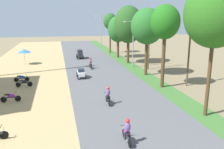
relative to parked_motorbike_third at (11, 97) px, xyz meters
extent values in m
cylinder|color=black|center=(0.80, -7.18, -0.21)|extent=(0.56, 0.06, 0.56)
cylinder|color=#A5A8AD|center=(0.74, -7.18, 0.06)|extent=(0.26, 0.05, 0.68)
cylinder|color=black|center=(0.68, -7.18, 0.43)|extent=(0.04, 0.54, 0.04)
cylinder|color=black|center=(0.59, 0.00, -0.21)|extent=(0.56, 0.06, 0.56)
cylinder|color=black|center=(-0.65, 0.00, -0.21)|extent=(0.56, 0.06, 0.56)
cube|color=#333338|center=(-0.03, 0.00, -0.03)|extent=(1.12, 0.12, 0.12)
ellipsoid|color=#8C1E8C|center=(0.05, 0.00, 0.11)|extent=(0.64, 0.28, 0.32)
cube|color=black|center=(-0.31, 0.00, 0.23)|extent=(0.44, 0.20, 0.10)
cylinder|color=#A5A8AD|center=(0.53, 0.00, 0.06)|extent=(0.26, 0.05, 0.68)
cylinder|color=black|center=(0.47, 0.00, 0.43)|extent=(0.04, 0.54, 0.04)
cylinder|color=black|center=(1.16, 4.82, -0.21)|extent=(0.56, 0.06, 0.56)
cylinder|color=black|center=(-0.08, 4.82, -0.21)|extent=(0.56, 0.06, 0.56)
cube|color=#333338|center=(0.54, 4.82, -0.03)|extent=(1.12, 0.12, 0.12)
ellipsoid|color=black|center=(0.62, 4.82, 0.11)|extent=(0.64, 0.28, 0.32)
cube|color=black|center=(0.26, 4.82, 0.23)|extent=(0.44, 0.20, 0.10)
cylinder|color=#A5A8AD|center=(1.10, 4.82, 0.06)|extent=(0.26, 0.05, 0.68)
cylinder|color=black|center=(1.04, 4.82, 0.43)|extent=(0.04, 0.54, 0.04)
cylinder|color=black|center=(0.61, 7.11, -0.21)|extent=(0.56, 0.06, 0.56)
cylinder|color=black|center=(-0.63, 7.11, -0.21)|extent=(0.56, 0.06, 0.56)
cube|color=#333338|center=(-0.01, 7.11, -0.03)|extent=(1.12, 0.12, 0.12)
ellipsoid|color=#1E4CA5|center=(0.07, 7.11, 0.11)|extent=(0.64, 0.28, 0.32)
cube|color=black|center=(-0.29, 7.11, 0.23)|extent=(0.44, 0.20, 0.10)
cylinder|color=#A5A8AD|center=(0.55, 7.11, 0.06)|extent=(0.26, 0.05, 0.68)
cylinder|color=black|center=(0.49, 7.11, 0.43)|extent=(0.04, 0.54, 0.04)
cylinder|color=#99999E|center=(-0.95, 18.23, 0.56)|extent=(0.05, 0.05, 2.10)
cone|color=#3372BF|center=(-0.95, 18.23, 1.76)|extent=(2.20, 2.20, 0.55)
cylinder|color=#4C351E|center=(15.68, -6.75, 2.77)|extent=(0.28, 0.28, 6.52)
ellipsoid|color=#28641A|center=(15.68, -6.75, 7.40)|extent=(4.51, 4.51, 5.02)
cylinder|color=#4C351E|center=(15.63, 1.25, 2.58)|extent=(0.39, 0.39, 6.14)
ellipsoid|color=#1E6317|center=(15.63, 1.25, 6.65)|extent=(3.12, 3.12, 3.65)
cylinder|color=#4C351E|center=(15.90, 7.00, 2.10)|extent=(0.39, 0.39, 5.18)
ellipsoid|color=#246324|center=(15.90, 7.00, 5.98)|extent=(4.28, 4.28, 4.69)
cylinder|color=#4C351E|center=(15.95, 15.51, 1.88)|extent=(0.43, 0.43, 4.75)
ellipsoid|color=#25501D|center=(15.95, 15.51, 5.93)|extent=(4.72, 4.72, 6.10)
cylinder|color=#4C351E|center=(15.74, 21.51, 1.52)|extent=(0.43, 0.43, 4.03)
ellipsoid|color=#246225|center=(15.74, 21.51, 4.89)|extent=(3.89, 3.89, 4.93)
cylinder|color=#4C351E|center=(15.52, 27.40, 2.40)|extent=(0.33, 0.33, 5.79)
ellipsoid|color=#23521F|center=(15.52, 27.40, 6.23)|extent=(2.87, 2.87, 3.40)
cylinder|color=gray|center=(15.76, 12.36, 3.08)|extent=(0.16, 0.16, 7.14)
cylinder|color=gray|center=(15.06, 12.36, 6.50)|extent=(1.40, 0.08, 0.08)
ellipsoid|color=silver|center=(14.36, 12.36, 6.43)|extent=(0.36, 0.20, 0.14)
cylinder|color=gray|center=(16.46, 12.36, 6.50)|extent=(1.40, 0.08, 0.08)
ellipsoid|color=silver|center=(17.16, 12.36, 6.43)|extent=(0.36, 0.20, 0.14)
cylinder|color=gray|center=(15.76, 39.02, 3.53)|extent=(0.16, 0.16, 8.04)
cylinder|color=gray|center=(15.06, 39.02, 7.39)|extent=(1.40, 0.08, 0.08)
ellipsoid|color=silver|center=(14.36, 39.02, 7.32)|extent=(0.36, 0.20, 0.14)
cylinder|color=gray|center=(16.46, 39.02, 7.39)|extent=(1.40, 0.08, 0.08)
ellipsoid|color=silver|center=(17.16, 39.02, 7.32)|extent=(0.36, 0.20, 0.14)
cylinder|color=brown|center=(18.70, 1.27, 3.69)|extent=(0.20, 0.20, 8.48)
cube|color=#473323|center=(18.70, 1.27, 7.43)|extent=(1.80, 0.10, 0.10)
cylinder|color=brown|center=(17.60, 10.46, 3.65)|extent=(0.20, 0.20, 8.41)
cube|color=#473323|center=(17.60, 10.46, 7.36)|extent=(1.80, 0.10, 0.10)
cube|color=silver|center=(7.19, 7.30, 0.11)|extent=(0.84, 1.95, 0.50)
cube|color=#232B38|center=(7.19, 7.25, 0.56)|extent=(0.77, 1.10, 0.40)
cylinder|color=black|center=(6.72, 8.01, -0.17)|extent=(0.10, 0.60, 0.60)
cylinder|color=black|center=(7.66, 8.01, -0.17)|extent=(0.10, 0.60, 0.60)
cylinder|color=black|center=(6.72, 6.60, -0.17)|extent=(0.10, 0.60, 0.60)
cylinder|color=black|center=(7.66, 6.60, -0.17)|extent=(0.10, 0.60, 0.60)
cube|color=#282D33|center=(8.42, 21.79, 0.38)|extent=(0.95, 2.40, 0.95)
cube|color=#232B38|center=(8.42, 21.89, 1.03)|extent=(0.87, 2.00, 0.35)
cylinder|color=black|center=(7.89, 22.65, -0.13)|extent=(0.12, 0.68, 0.68)
cylinder|color=black|center=(8.96, 22.65, -0.13)|extent=(0.12, 0.68, 0.68)
cylinder|color=black|center=(7.89, 20.93, -0.13)|extent=(0.12, 0.68, 0.68)
cylinder|color=black|center=(8.96, 20.93, -0.13)|extent=(0.12, 0.68, 0.68)
cylinder|color=black|center=(8.36, -8.73, -0.19)|extent=(0.06, 0.56, 0.56)
cylinder|color=black|center=(8.36, -9.97, -0.19)|extent=(0.06, 0.56, 0.56)
cube|color=#333338|center=(8.36, -9.35, -0.01)|extent=(0.12, 1.12, 0.12)
ellipsoid|color=#8C1E8C|center=(8.36, -9.27, 0.13)|extent=(0.28, 0.64, 0.32)
cube|color=black|center=(8.36, -9.63, 0.25)|extent=(0.20, 0.44, 0.10)
cylinder|color=#A5A8AD|center=(8.36, -8.79, 0.08)|extent=(0.05, 0.26, 0.68)
cylinder|color=black|center=(8.36, -8.85, 0.45)|extent=(0.54, 0.04, 0.04)
ellipsoid|color=#724C8C|center=(8.36, -9.55, 0.65)|extent=(0.36, 0.28, 0.64)
sphere|color=red|center=(8.36, -9.51, 1.05)|extent=(0.28, 0.28, 0.28)
cylinder|color=#2D2D38|center=(8.22, -9.45, 0.01)|extent=(0.12, 0.12, 0.48)
cylinder|color=#2D2D38|center=(8.50, -9.45, 0.01)|extent=(0.12, 0.12, 0.48)
cylinder|color=black|center=(8.62, -1.87, -0.19)|extent=(0.06, 0.56, 0.56)
cylinder|color=black|center=(8.62, -3.11, -0.19)|extent=(0.06, 0.56, 0.56)
cube|color=#333338|center=(8.62, -2.49, -0.01)|extent=(0.12, 1.12, 0.12)
ellipsoid|color=black|center=(8.62, -2.41, 0.13)|extent=(0.28, 0.64, 0.32)
cube|color=black|center=(8.62, -2.77, 0.25)|extent=(0.20, 0.44, 0.10)
cylinder|color=#A5A8AD|center=(8.62, -1.93, 0.08)|extent=(0.05, 0.26, 0.68)
cylinder|color=black|center=(8.62, -1.99, 0.45)|extent=(0.54, 0.04, 0.04)
ellipsoid|color=#724C8C|center=(8.62, -2.69, 0.65)|extent=(0.36, 0.28, 0.64)
sphere|color=red|center=(8.62, -2.65, 1.05)|extent=(0.28, 0.28, 0.28)
cylinder|color=#2D2D38|center=(8.48, -2.59, 0.01)|extent=(0.12, 0.12, 0.48)
cylinder|color=#2D2D38|center=(8.76, -2.59, 0.01)|extent=(0.12, 0.12, 0.48)
cylinder|color=black|center=(9.15, 13.24, -0.19)|extent=(0.06, 0.56, 0.56)
cylinder|color=black|center=(9.15, 12.00, -0.19)|extent=(0.06, 0.56, 0.56)
cube|color=#333338|center=(9.15, 12.62, -0.01)|extent=(0.12, 1.12, 0.12)
ellipsoid|color=orange|center=(9.15, 12.70, 0.13)|extent=(0.28, 0.64, 0.32)
cube|color=black|center=(9.15, 12.34, 0.25)|extent=(0.20, 0.44, 0.10)
cylinder|color=#A5A8AD|center=(9.15, 13.18, 0.08)|extent=(0.05, 0.26, 0.68)
cylinder|color=black|center=(9.15, 13.12, 0.45)|extent=(0.54, 0.04, 0.04)
ellipsoid|color=#724C8C|center=(9.15, 12.42, 0.65)|extent=(0.36, 0.28, 0.64)
sphere|color=red|center=(9.15, 12.46, 1.05)|extent=(0.28, 0.28, 0.28)
cylinder|color=#2D2D38|center=(9.01, 12.52, 0.01)|extent=(0.12, 0.12, 0.48)
cylinder|color=#2D2D38|center=(9.29, 12.52, 0.01)|extent=(0.12, 0.12, 0.48)
camera|label=1|loc=(4.48, -22.07, 7.19)|focal=37.62mm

